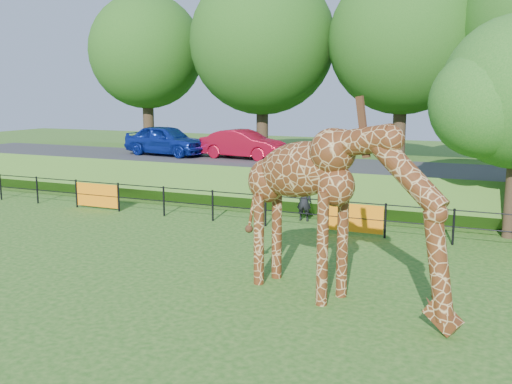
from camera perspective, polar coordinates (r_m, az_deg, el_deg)
ground at (r=12.56m, az=-13.41°, el=-11.17°), size 90.00×90.00×0.00m
giraffe at (r=12.09m, az=8.39°, el=-2.19°), size 5.46×2.87×3.90m
perimeter_fence at (r=19.14m, az=0.95°, el=-1.83°), size 28.07×0.10×1.10m
embankment at (r=26.10m, az=7.26°, el=1.51°), size 40.00×9.00×1.30m
road at (r=24.58m, az=6.32°, el=2.68°), size 40.00×5.00×0.12m
car_blue at (r=28.02m, az=-8.97°, el=5.15°), size 4.51×2.32×1.47m
car_red at (r=26.33m, az=-1.28°, el=4.80°), size 4.14×1.84×1.32m
visitor at (r=19.96m, az=4.82°, el=-0.86°), size 0.53×0.35×1.44m
bg_tree_line at (r=31.86m, az=14.30°, el=14.62°), size 37.30×8.80×11.82m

